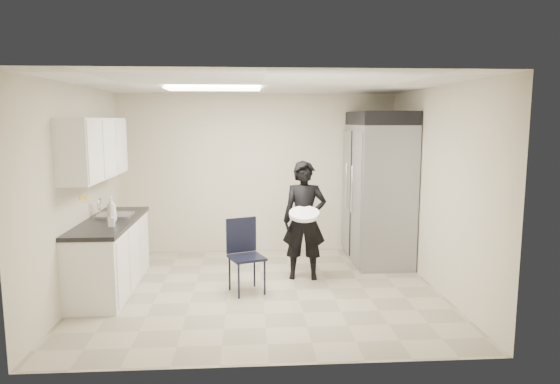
{
  "coord_description": "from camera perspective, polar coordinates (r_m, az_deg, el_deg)",
  "views": [
    {
      "loc": [
        -0.18,
        -6.17,
        2.17
      ],
      "look_at": [
        0.24,
        0.2,
        1.25
      ],
      "focal_mm": 32.0,
      "sensor_mm": 36.0,
      "label": 1
    }
  ],
  "objects": [
    {
      "name": "man_tuxedo",
      "position": [
        6.84,
        2.81,
        -3.26
      ],
      "size": [
        0.64,
        0.47,
        1.63
      ],
      "primitive_type": "imported",
      "rotation": [
        0.0,
        0.0,
        -0.12
      ],
      "color": "black",
      "rests_on": "floor"
    },
    {
      "name": "towel_dispenser",
      "position": [
        7.79,
        -18.39,
        3.74
      ],
      "size": [
        0.22,
        0.3,
        0.35
      ],
      "primitive_type": "cube",
      "color": "black",
      "rests_on": "left_wall"
    },
    {
      "name": "soap_bottle_a",
      "position": [
        6.58,
        -18.7,
        -1.87
      ],
      "size": [
        0.13,
        0.13,
        0.32
      ],
      "primitive_type": "imported",
      "rotation": [
        0.0,
        0.0,
        0.09
      ],
      "color": "white",
      "rests_on": "countertop"
    },
    {
      "name": "fridge_compressor",
      "position": [
        7.71,
        11.43,
        8.26
      ],
      "size": [
        0.8,
        1.35,
        0.2
      ],
      "primitive_type": "cube",
      "color": "black",
      "rests_on": "commercial_fridge"
    },
    {
      "name": "commercial_fridge",
      "position": [
        7.8,
        11.19,
        -0.22
      ],
      "size": [
        0.8,
        1.35,
        2.1
      ],
      "primitive_type": "cube",
      "color": "gray",
      "rests_on": "floor"
    },
    {
      "name": "sink",
      "position": [
        6.97,
        -18.28,
        -2.97
      ],
      "size": [
        0.42,
        0.4,
        0.14
      ],
      "primitive_type": "cube",
      "color": "gray",
      "rests_on": "countertop"
    },
    {
      "name": "ceiling_panel",
      "position": [
        6.6,
        -7.59,
        11.6
      ],
      "size": [
        1.2,
        0.6,
        0.02
      ],
      "primitive_type": "cube",
      "color": "white",
      "rests_on": "ceiling"
    },
    {
      "name": "folding_chair",
      "position": [
        6.35,
        -3.83,
        -7.5
      ],
      "size": [
        0.52,
        0.52,
        0.91
      ],
      "primitive_type": "cube",
      "rotation": [
        0.0,
        0.0,
        0.37
      ],
      "color": "black",
      "rests_on": "floor"
    },
    {
      "name": "ceiling",
      "position": [
        6.19,
        -2.17,
        12.17
      ],
      "size": [
        4.5,
        4.5,
        0.0
      ],
      "primitive_type": "plane",
      "rotation": [
        3.14,
        0.0,
        0.0
      ],
      "color": "white",
      "rests_on": "back_wall"
    },
    {
      "name": "bucket_lid",
      "position": [
        6.56,
        2.79,
        -2.53
      ],
      "size": [
        0.45,
        0.45,
        0.05
      ],
      "primitive_type": "cylinder",
      "rotation": [
        0.0,
        0.0,
        -0.12
      ],
      "color": "silver",
      "rests_on": "man_tuxedo"
    },
    {
      "name": "countertop",
      "position": [
        6.74,
        -18.98,
        -3.25
      ],
      "size": [
        0.64,
        1.95,
        0.05
      ],
      "primitive_type": "cube",
      "color": "black",
      "rests_on": "lower_counter"
    },
    {
      "name": "faucet",
      "position": [
        7.0,
        -19.92,
        -1.76
      ],
      "size": [
        0.02,
        0.02,
        0.24
      ],
      "primitive_type": "cylinder",
      "color": "silver",
      "rests_on": "countertop"
    },
    {
      "name": "lower_counter",
      "position": [
        6.84,
        -18.8,
        -6.99
      ],
      "size": [
        0.6,
        1.9,
        0.86
      ],
      "primitive_type": "cube",
      "color": "silver",
      "rests_on": "floor"
    },
    {
      "name": "right_wall",
      "position": [
        6.69,
        17.54,
        0.34
      ],
      "size": [
        0.0,
        4.0,
        4.0
      ],
      "primitive_type": "plane",
      "rotation": [
        1.57,
        0.0,
        -1.57
      ],
      "color": "beige",
      "rests_on": "floor"
    },
    {
      "name": "soap_bottle_b",
      "position": [
        6.3,
        -18.72,
        -3.02
      ],
      "size": [
        0.08,
        0.09,
        0.16
      ],
      "primitive_type": "imported",
      "rotation": [
        0.0,
        0.0,
        0.15
      ],
      "color": "#B1AFBB",
      "rests_on": "countertop"
    },
    {
      "name": "upper_cabinets",
      "position": [
        6.66,
        -20.4,
        4.71
      ],
      "size": [
        0.35,
        1.8,
        0.75
      ],
      "primitive_type": "cube",
      "color": "silver",
      "rests_on": "left_wall"
    },
    {
      "name": "notice_sticker_right",
      "position": [
        6.87,
        -21.25,
        -0.66
      ],
      "size": [
        0.0,
        0.12,
        0.07
      ],
      "primitive_type": "cube",
      "color": "yellow",
      "rests_on": "left_wall"
    },
    {
      "name": "floor",
      "position": [
        6.55,
        -2.04,
        -11.17
      ],
      "size": [
        4.5,
        4.5,
        0.0
      ],
      "primitive_type": "plane",
      "color": "tan",
      "rests_on": "ground"
    },
    {
      "name": "back_wall",
      "position": [
        8.22,
        -2.52,
        2.12
      ],
      "size": [
        4.5,
        0.0,
        4.5
      ],
      "primitive_type": "plane",
      "rotation": [
        1.57,
        0.0,
        0.0
      ],
      "color": "beige",
      "rests_on": "floor"
    },
    {
      "name": "notice_sticker_left",
      "position": [
        6.67,
        -21.77,
        -0.58
      ],
      "size": [
        0.0,
        0.12,
        0.07
      ],
      "primitive_type": "cube",
      "color": "yellow",
      "rests_on": "left_wall"
    },
    {
      "name": "left_wall",
      "position": [
        6.57,
        -22.12,
        -0.02
      ],
      "size": [
        0.0,
        4.0,
        4.0
      ],
      "primitive_type": "plane",
      "rotation": [
        1.57,
        0.0,
        1.57
      ],
      "color": "beige",
      "rests_on": "floor"
    }
  ]
}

